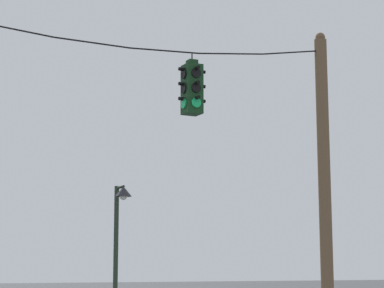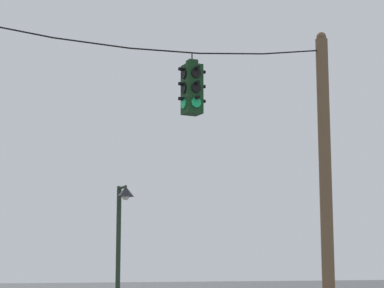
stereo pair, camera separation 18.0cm
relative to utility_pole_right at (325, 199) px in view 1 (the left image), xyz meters
name	(u,v)px [view 1 (the left image)]	position (x,y,z in m)	size (l,w,h in m)	color
utility_pole_right	(325,199)	(0.00, 0.00, 0.00)	(0.27, 0.27, 7.32)	brown
span_wire	(93,33)	(-5.24, 0.00, 2.90)	(10.49, 0.03, 0.58)	black
traffic_light_over_intersection	(192,89)	(-3.16, 0.00, 2.06)	(0.58, 0.58, 1.25)	#143819
street_lamp	(119,234)	(-2.74, 4.91, -0.59)	(0.42, 0.73, 4.28)	#233323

